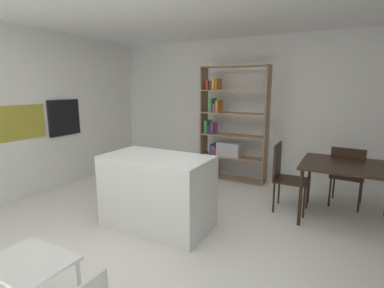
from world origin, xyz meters
The scene contains 11 objects.
ground_plane centered at (0.00, 0.00, 0.00)m, with size 9.29×9.29×0.00m, color silver.
back_partition centered at (0.00, 2.84, 1.32)m, with size 6.76×0.06×2.64m, color white.
tall_cabinet_run_left centered at (-3.00, 0.00, 1.32)m, with size 0.65×5.17×2.64m, color white.
cabinet_niche_splashback centered at (-2.67, -0.21, 1.19)m, with size 0.01×1.23×0.53m.
built_in_oven centered at (-2.65, 0.78, 1.21)m, with size 0.06×0.61×0.62m.
kitchen_island centered at (-0.28, 0.20, 0.45)m, with size 1.32×0.73×0.90m, color white.
open_bookshelf centered at (-0.25, 2.43, 0.93)m, with size 1.24×0.31×2.10m.
child_table centered at (-0.21, -1.51, 0.41)m, with size 0.61×0.45×0.50m.
dining_table centered at (1.79, 1.47, 0.69)m, with size 1.12×0.95×0.76m.
dining_chair_far centered at (1.78, 1.97, 0.53)m, with size 0.47×0.48×0.90m.
dining_chair_island_side centered at (1.00, 1.47, 0.55)m, with size 0.46×0.42×0.96m.
Camera 1 is at (1.73, -2.61, 1.73)m, focal length 27.19 mm.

